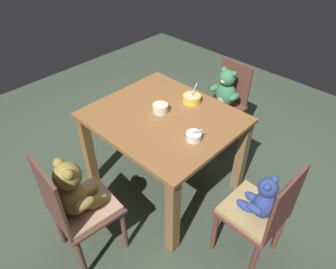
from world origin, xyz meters
name	(u,v)px	position (x,y,z in m)	size (l,w,h in m)	color
ground_plane	(164,184)	(0.00, 0.00, -0.02)	(5.20, 5.20, 0.04)	#3E4C3A
dining_table	(164,131)	(0.00, 0.00, 0.61)	(1.09, 0.94, 0.75)	brown
teddy_chair_near_right	(260,208)	(0.92, -0.06, 0.51)	(0.39, 0.39, 0.88)	brown
teddy_chair_far_center	(225,96)	(-0.02, 0.86, 0.54)	(0.40, 0.42, 0.84)	brown
teddy_chair_near_front	(76,198)	(0.05, -0.85, 0.57)	(0.44, 0.44, 0.92)	brown
porridge_bowl_yellow_far_center	(192,98)	(0.03, 0.30, 0.78)	(0.15, 0.16, 0.13)	yellow
porridge_bowl_white_near_right	(194,136)	(0.34, -0.05, 0.78)	(0.12, 0.11, 0.11)	silver
porridge_bowl_cream_center	(160,108)	(-0.06, 0.03, 0.79)	(0.12, 0.12, 0.06)	beige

